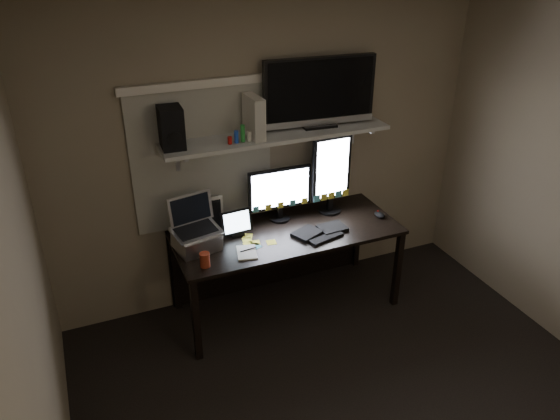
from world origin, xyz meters
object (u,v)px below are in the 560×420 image
keyboard (320,231)px  cup (205,260)px  monitor_landscape (280,194)px  laptop (196,226)px  speaker (171,128)px  tablet (236,223)px  monitor_portrait (331,174)px  game_console (254,117)px  mouse (380,215)px  tv (319,93)px  desk (281,243)px

keyboard → cup: 0.98m
monitor_landscape → keyboard: (0.21, -0.32, -0.22)m
laptop → speaker: size_ratio=1.32×
laptop → tablet: bearing=2.5°
monitor_portrait → monitor_landscape: bearing=174.3°
monitor_landscape → game_console: 0.71m
monitor_landscape → tablet: size_ratio=2.13×
keyboard → cup: cup is taller
monitor_landscape → monitor_portrait: 0.46m
mouse → tv: tv is taller
tv → keyboard: bearing=-106.3°
laptop → speaker: 0.74m
cup → speaker: 0.96m
monitor_portrait → game_console: 0.87m
laptop → desk: bearing=-2.5°
speaker → keyboard: bearing=-15.2°
monitor_landscape → speaker: bearing=-179.3°
tablet → game_console: game_console is taller
desk → tablet: (-0.39, -0.03, 0.29)m
keyboard → cup: bearing=173.4°
keyboard → game_console: size_ratio=1.43×
tablet → tv: tv is taller
cup → monitor_landscape: bearing=30.2°
tablet → laptop: bearing=-169.8°
keyboard → desk: bearing=119.7°
cup → game_console: 1.11m
keyboard → monitor_landscape: bearing=109.1°
keyboard → game_console: (-0.42, 0.32, 0.89)m
monitor_landscape → monitor_portrait: bearing=-2.2°
monitor_portrait → keyboard: 0.50m
laptop → game_console: bearing=7.6°
laptop → game_console: game_console is taller
tablet → cup: bearing=-140.0°
desk → tv: tv is taller
monitor_landscape → laptop: monitor_landscape is taller
cup → laptop: bearing=88.0°
monitor_landscape → mouse: bearing=-18.4°
mouse → tablet: tablet is taller
desk → tablet: 0.48m
monitor_portrait → mouse: 0.53m
tablet → keyboard: bearing=-22.7°
speaker → laptop: bearing=-68.4°
keyboard → tv: tv is taller
game_console → speaker: bearing=175.8°
keyboard → tablet: (-0.62, 0.21, 0.10)m
monitor_landscape → laptop: bearing=-164.2°
speaker → mouse: bearing=-7.6°
mouse → laptop: laptop is taller
mouse → laptop: 1.55m
monitor_portrait → mouse: (0.34, -0.25, -0.32)m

